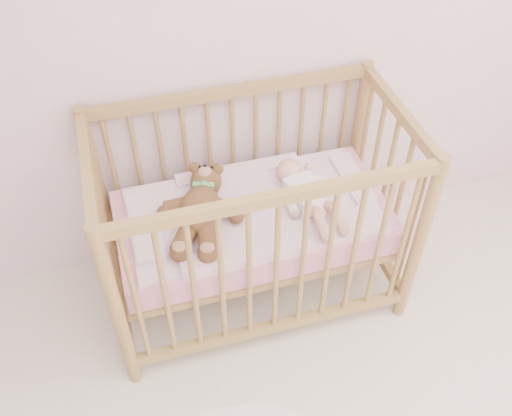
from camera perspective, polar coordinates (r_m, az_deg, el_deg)
name	(u,v)px	position (r m, az deg, el deg)	size (l,w,h in m)	color
crib	(253,219)	(2.60, -0.30, -1.13)	(1.36, 0.76, 1.00)	#A78147
mattress	(253,221)	(2.61, -0.30, -1.35)	(1.22, 0.62, 0.13)	pink
blanket	(253,210)	(2.55, -0.31, -0.19)	(1.10, 0.58, 0.06)	pink
baby	(306,191)	(2.54, 5.01, 1.75)	(0.25, 0.52, 0.13)	silver
teddy_bear	(200,210)	(2.44, -5.58, -0.19)	(0.39, 0.56, 0.15)	brown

